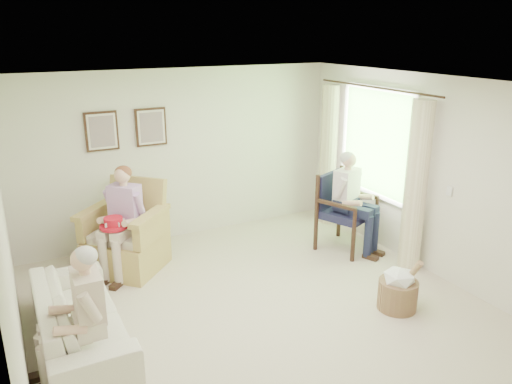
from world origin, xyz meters
TOP-DOWN VIEW (x-y plane):
  - floor at (0.00, 0.00)m, footprint 5.50×5.50m
  - back_wall at (0.00, 2.75)m, footprint 5.00×0.04m
  - front_wall at (0.00, -2.75)m, footprint 5.00×0.04m
  - left_wall at (-2.50, 0.00)m, footprint 0.04×5.50m
  - right_wall at (2.50, 0.00)m, footprint 0.04×5.50m
  - ceiling at (0.00, 0.00)m, footprint 5.00×5.50m
  - window at (2.46, 1.20)m, footprint 0.13×2.50m
  - curtain_left at (2.33, 0.22)m, footprint 0.34×0.34m
  - curtain_right at (2.33, 2.18)m, footprint 0.34×0.34m
  - framed_print_left at (-1.15, 2.71)m, footprint 0.45×0.05m
  - framed_print_right at (-0.45, 2.71)m, footprint 0.45×0.05m
  - wicker_armchair at (-1.11, 2.00)m, footprint 0.94×0.93m
  - wood_armchair at (1.95, 1.24)m, footprint 0.73×0.68m
  - sofa at (-1.95, 0.50)m, footprint 2.04×0.80m
  - person_wicker at (-1.11, 1.84)m, footprint 0.40×0.62m
  - person_dark at (1.95, 1.05)m, footprint 0.40×0.63m
  - person_sofa at (-1.95, -0.08)m, footprint 0.42×0.62m
  - red_hat at (-1.29, 1.72)m, footprint 0.35×0.35m
  - hatbox at (1.44, -0.53)m, footprint 0.57×0.57m

SIDE VIEW (x-z plane):
  - floor at x=0.00m, z-range 0.00..0.00m
  - hatbox at x=1.44m, z-range -0.07..0.60m
  - sofa at x=-1.95m, z-range 0.00..0.60m
  - wicker_armchair at x=-1.11m, z-range -0.22..0.98m
  - wood_armchair at x=1.95m, z-range 0.05..1.18m
  - person_sofa at x=-1.95m, z-range 0.09..1.34m
  - red_hat at x=-1.29m, z-range 0.71..0.85m
  - person_wicker at x=-1.11m, z-range 0.14..1.57m
  - person_dark at x=1.95m, z-range 0.14..1.59m
  - curtain_left at x=2.33m, z-range 0.00..2.30m
  - curtain_right at x=2.33m, z-range 0.00..2.30m
  - back_wall at x=0.00m, z-range 0.00..2.60m
  - front_wall at x=0.00m, z-range 0.00..2.60m
  - left_wall at x=-2.50m, z-range 0.00..2.60m
  - right_wall at x=2.50m, z-range 0.00..2.60m
  - window at x=2.46m, z-range 0.77..2.40m
  - framed_print_left at x=-1.15m, z-range 1.51..2.06m
  - framed_print_right at x=-0.45m, z-range 1.51..2.06m
  - ceiling at x=0.00m, z-range 2.59..2.61m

